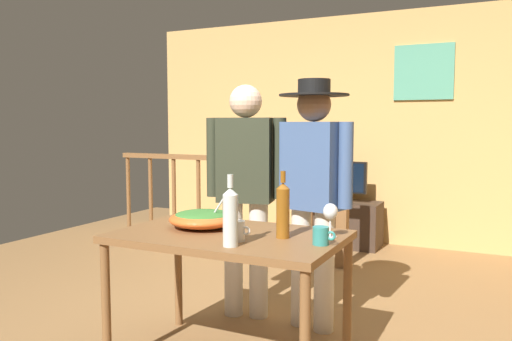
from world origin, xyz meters
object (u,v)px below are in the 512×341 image
object	(u,v)px
serving_table	(229,247)
person_standing_left	(246,182)
wine_bottle_clear	(230,216)
wine_bottle_amber	(283,209)
mug_teal	(321,236)
salad_bowl	(203,218)
person_standing_right	(313,182)
stair_railing	(256,196)
tv_console	(339,223)
framed_picture	(424,72)
wine_glass	(330,213)
mug_white	(237,231)
flat_screen_tv	(339,178)

from	to	relation	value
serving_table	person_standing_left	size ratio (longest dim) A/B	0.77
wine_bottle_clear	wine_bottle_amber	size ratio (longest dim) A/B	1.00
mug_teal	person_standing_left	distance (m)	1.08
salad_bowl	person_standing_right	distance (m)	0.78
stair_railing	wine_bottle_amber	xyz separation A→B (m)	(1.19, -2.13, 0.27)
tv_console	salad_bowl	world-z (taller)	salad_bowl
salad_bowl	person_standing_right	world-z (taller)	person_standing_right
wine_bottle_amber	tv_console	bearing A→B (deg)	100.99
tv_console	serving_table	xyz separation A→B (m)	(0.27, -3.00, 0.42)
framed_picture	wine_bottle_clear	distance (m)	3.71
person_standing_right	wine_glass	bearing A→B (deg)	131.04
wine_bottle_amber	mug_teal	world-z (taller)	wine_bottle_amber
tv_console	wine_bottle_clear	distance (m)	3.35
wine_glass	mug_teal	bearing A→B (deg)	-86.84
framed_picture	stair_railing	distance (m)	2.22
framed_picture	serving_table	size ratio (longest dim) A/B	0.50
mug_white	person_standing_right	world-z (taller)	person_standing_right
framed_picture	tv_console	bearing A→B (deg)	-160.38
wine_glass	person_standing_right	size ratio (longest dim) A/B	0.11
salad_bowl	framed_picture	bearing A→B (deg)	76.75
serving_table	mug_white	bearing A→B (deg)	-48.39
flat_screen_tv	person_standing_left	distance (m)	2.29
tv_console	mug_teal	bearing A→B (deg)	-75.05
serving_table	wine_glass	xyz separation A→B (m)	(0.54, 0.14, 0.21)
tv_console	person_standing_left	distance (m)	2.42
framed_picture	salad_bowl	xyz separation A→B (m)	(-0.76, -3.22, -1.09)
salad_bowl	mug_teal	xyz separation A→B (m)	(0.76, -0.11, -0.01)
wine_bottle_amber	person_standing_left	distance (m)	0.87
framed_picture	mug_teal	size ratio (longest dim) A/B	5.19
serving_table	wine_bottle_amber	xyz separation A→B (m)	(0.31, 0.02, 0.23)
person_standing_left	mug_teal	bearing A→B (deg)	124.49
framed_picture	stair_railing	world-z (taller)	framed_picture
wine_glass	wine_bottle_clear	world-z (taller)	wine_bottle_clear
wine_bottle_clear	wine_bottle_amber	distance (m)	0.33
stair_railing	wine_bottle_clear	bearing A→B (deg)	-66.89
stair_railing	flat_screen_tv	distance (m)	1.03
flat_screen_tv	mug_white	xyz separation A→B (m)	(0.40, -3.12, 0.04)
stair_railing	wine_glass	bearing A→B (deg)	-54.98
serving_table	tv_console	bearing A→B (deg)	95.06
tv_console	mug_white	xyz separation A→B (m)	(0.40, -3.15, 0.55)
mug_white	person_standing_right	bearing A→B (deg)	82.21
wine_glass	wine_bottle_amber	bearing A→B (deg)	-152.56
flat_screen_tv	mug_teal	world-z (taller)	flat_screen_tv
wine_glass	salad_bowl	bearing A→B (deg)	-174.83
salad_bowl	wine_bottle_clear	world-z (taller)	wine_bottle_clear
mug_white	flat_screen_tv	bearing A→B (deg)	97.25
framed_picture	wine_bottle_amber	world-z (taller)	framed_picture
tv_console	person_standing_right	xyz separation A→B (m)	(0.51, -2.31, 0.72)
wine_glass	person_standing_left	size ratio (longest dim) A/B	0.11
wine_glass	mug_white	bearing A→B (deg)	-144.67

